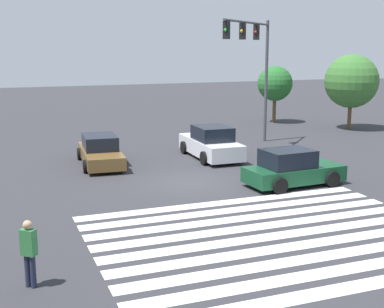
{
  "coord_description": "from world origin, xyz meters",
  "views": [
    {
      "loc": [
        -7.96,
        -20.79,
        5.79
      ],
      "look_at": [
        0.0,
        0.0,
        1.23
      ],
      "focal_mm": 50.0,
      "sensor_mm": 36.0,
      "label": 1
    }
  ],
  "objects_px": {
    "tree_corner_b": "(351,81)",
    "car_3": "(292,169)",
    "car_0": "(211,144)",
    "tree_corner_c": "(275,84)",
    "traffic_signal_mast": "(254,53)",
    "car_2": "(100,151)",
    "pedestrian": "(29,250)"
  },
  "relations": [
    {
      "from": "tree_corner_b",
      "to": "car_3",
      "type": "bearing_deg",
      "value": -134.94
    },
    {
      "from": "car_0",
      "to": "tree_corner_c",
      "type": "relative_size",
      "value": 1.14
    },
    {
      "from": "traffic_signal_mast",
      "to": "car_2",
      "type": "bearing_deg",
      "value": -37.39
    },
    {
      "from": "tree_corner_c",
      "to": "pedestrian",
      "type": "bearing_deg",
      "value": -130.8
    },
    {
      "from": "pedestrian",
      "to": "car_2",
      "type": "bearing_deg",
      "value": 23.52
    },
    {
      "from": "car_2",
      "to": "car_3",
      "type": "xyz_separation_m",
      "value": [
        6.67,
        -6.82,
        0.05
      ]
    },
    {
      "from": "pedestrian",
      "to": "car_3",
      "type": "bearing_deg",
      "value": -19.07
    },
    {
      "from": "traffic_signal_mast",
      "to": "car_3",
      "type": "relative_size",
      "value": 1.69
    },
    {
      "from": "car_2",
      "to": "pedestrian",
      "type": "bearing_deg",
      "value": -14.42
    },
    {
      "from": "pedestrian",
      "to": "tree_corner_c",
      "type": "distance_m",
      "value": 29.9
    },
    {
      "from": "pedestrian",
      "to": "traffic_signal_mast",
      "type": "bearing_deg",
      "value": -1.3
    },
    {
      "from": "tree_corner_c",
      "to": "car_2",
      "type": "bearing_deg",
      "value": -147.42
    },
    {
      "from": "traffic_signal_mast",
      "to": "tree_corner_b",
      "type": "distance_m",
      "value": 10.48
    },
    {
      "from": "traffic_signal_mast",
      "to": "car_3",
      "type": "height_order",
      "value": "traffic_signal_mast"
    },
    {
      "from": "pedestrian",
      "to": "tree_corner_b",
      "type": "height_order",
      "value": "tree_corner_b"
    },
    {
      "from": "tree_corner_b",
      "to": "car_0",
      "type": "bearing_deg",
      "value": -156.65
    },
    {
      "from": "tree_corner_b",
      "to": "car_2",
      "type": "bearing_deg",
      "value": -164.77
    },
    {
      "from": "car_0",
      "to": "tree_corner_c",
      "type": "height_order",
      "value": "tree_corner_c"
    },
    {
      "from": "car_0",
      "to": "car_2",
      "type": "xyz_separation_m",
      "value": [
        -5.68,
        0.5,
        -0.1
      ]
    },
    {
      "from": "tree_corner_b",
      "to": "tree_corner_c",
      "type": "xyz_separation_m",
      "value": [
        -3.33,
        4.66,
        -0.39
      ]
    },
    {
      "from": "car_2",
      "to": "pedestrian",
      "type": "xyz_separation_m",
      "value": [
        -4.32,
        -12.89,
        0.29
      ]
    },
    {
      "from": "car_2",
      "to": "pedestrian",
      "type": "distance_m",
      "value": 13.6
    },
    {
      "from": "car_2",
      "to": "tree_corner_c",
      "type": "bearing_deg",
      "value": 126.67
    },
    {
      "from": "pedestrian",
      "to": "tree_corner_b",
      "type": "distance_m",
      "value": 29.12
    },
    {
      "from": "pedestrian",
      "to": "car_0",
      "type": "bearing_deg",
      "value": 3.13
    },
    {
      "from": "car_2",
      "to": "tree_corner_c",
      "type": "xyz_separation_m",
      "value": [
        15.18,
        9.7,
        2.28
      ]
    },
    {
      "from": "car_3",
      "to": "pedestrian",
      "type": "distance_m",
      "value": 12.55
    },
    {
      "from": "car_3",
      "to": "tree_corner_c",
      "type": "height_order",
      "value": "tree_corner_c"
    },
    {
      "from": "pedestrian",
      "to": "tree_corner_c",
      "type": "bearing_deg",
      "value": 1.23
    },
    {
      "from": "car_3",
      "to": "car_0",
      "type": "bearing_deg",
      "value": 95.31
    },
    {
      "from": "car_2",
      "to": "tree_corner_b",
      "type": "distance_m",
      "value": 19.37
    },
    {
      "from": "car_0",
      "to": "car_3",
      "type": "height_order",
      "value": "car_0"
    }
  ]
}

